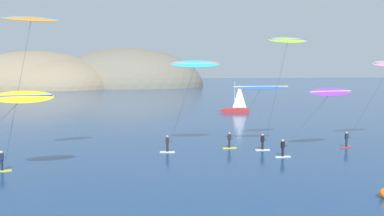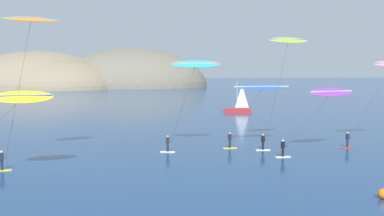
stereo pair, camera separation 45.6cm
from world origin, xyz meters
The scene contains 8 objects.
headland_island centered at (-25.26, 174.23, 0.00)m, with size 95.40×58.48×31.32m.
sailboat_near centered at (15.29, 67.21, 0.64)m, with size 5.97×2.37×5.70m.
kitesurfer_blue centered at (9.59, 29.61, 5.98)m, with size 7.39×1.56×6.73m.
kitesurfer_cyan centered at (2.42, 28.05, 8.20)m, with size 6.16×1.47×9.30m.
kitesurfer_yellow centered at (-12.39, 18.10, 5.87)m, with size 8.55×2.98×6.85m.
kitesurfer_lime centered at (12.05, 28.44, 10.26)m, with size 5.78×2.20×11.69m.
kitesurfer_purple centered at (15.42, 25.51, 5.63)m, with size 8.82×3.22×6.56m.
kitesurfer_orange centered at (-12.14, 22.05, 11.65)m, with size 5.72×3.44×12.92m.
Camera 1 is at (-3.81, -19.70, 8.75)m, focal length 45.00 mm.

